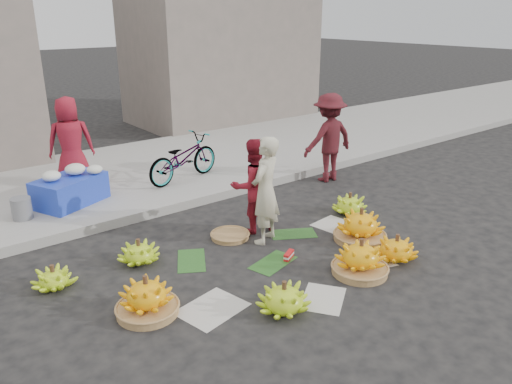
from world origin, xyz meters
TOP-DOWN VIEW (x-y plane):
  - ground at (0.00, 0.00)m, footprint 80.00×80.00m
  - curb at (0.00, 2.20)m, footprint 40.00×0.25m
  - sidewalk at (0.00, 4.30)m, footprint 40.00×4.00m
  - building_right at (4.50, 7.70)m, footprint 5.00×3.00m
  - newspaper_scatter at (0.00, -0.80)m, footprint 3.20×1.80m
  - banana_leaves at (-0.10, 0.20)m, footprint 2.00×1.00m
  - banana_bunch_0 at (-1.89, -0.25)m, footprint 0.66×0.66m
  - banana_bunch_1 at (-0.71, -1.12)m, footprint 0.75×0.75m
  - banana_bunch_2 at (0.57, -1.06)m, footprint 0.68×0.68m
  - banana_bunch_3 at (1.22, -1.11)m, footprint 0.73×0.73m
  - banana_bunch_4 at (1.30, -0.43)m, footprint 0.83×0.83m
  - banana_bunch_5 at (1.93, 0.33)m, footprint 0.66×0.66m
  - banana_bunch_6 at (-2.51, 0.90)m, footprint 0.53×0.53m
  - banana_bunch_7 at (-1.45, 0.86)m, footprint 0.62×0.62m
  - basket_spare at (-0.10, 0.76)m, footprint 0.71×0.71m
  - incense_stack at (0.14, -0.24)m, footprint 0.22×0.16m
  - vendor_cream at (0.23, 0.38)m, footprint 0.65×0.56m
  - vendor_red at (0.32, 0.77)m, footprint 0.77×0.65m
  - man_striped at (2.86, 1.75)m, footprint 1.12×0.70m
  - flower_table at (-1.51, 3.20)m, footprint 1.25×1.05m
  - grey_bucket at (-2.31, 3.01)m, footprint 0.29×0.29m
  - flower_vendor at (-1.15, 4.07)m, footprint 0.89×0.72m
  - bicycle at (0.52, 3.12)m, footprint 0.87×1.66m

SIDE VIEW (x-z plane):
  - ground at x=0.00m, z-range 0.00..0.00m
  - newspaper_scatter at x=0.00m, z-range 0.00..0.01m
  - banana_leaves at x=-0.10m, z-range 0.00..0.01m
  - basket_spare at x=-0.10m, z-range 0.00..0.06m
  - incense_stack at x=0.14m, z-range 0.01..0.09m
  - sidewalk at x=0.00m, z-range 0.00..0.12m
  - curb at x=0.00m, z-range 0.00..0.15m
  - banana_bunch_6 at x=-2.51m, z-range -0.02..0.28m
  - banana_bunch_7 at x=-1.45m, z-range -0.02..0.31m
  - banana_bunch_5 at x=1.93m, z-range -0.02..0.33m
  - banana_bunch_3 at x=1.22m, z-range -0.02..0.34m
  - banana_bunch_1 at x=-0.71m, z-range -0.02..0.34m
  - banana_bunch_0 at x=-1.89m, z-range -0.03..0.42m
  - banana_bunch_2 at x=0.57m, z-range -0.03..0.44m
  - banana_bunch_4 at x=1.30m, z-range -0.03..0.46m
  - grey_bucket at x=-2.31m, z-range 0.12..0.45m
  - flower_table at x=-1.51m, z-range 0.07..0.69m
  - bicycle at x=0.52m, z-range 0.12..0.95m
  - vendor_red at x=0.32m, z-range 0.00..1.39m
  - vendor_cream at x=0.23m, z-range 0.00..1.51m
  - man_striped at x=2.86m, z-range 0.00..1.65m
  - flower_vendor at x=-1.15m, z-range 0.12..1.70m
  - building_right at x=4.50m, z-range 0.00..5.00m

